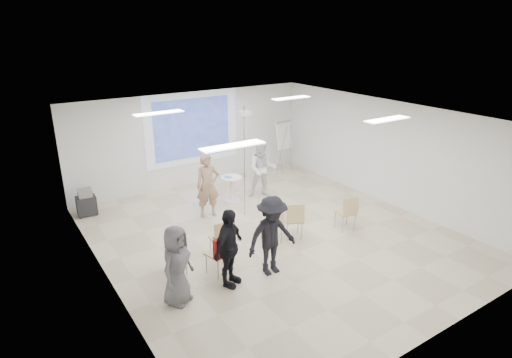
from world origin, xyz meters
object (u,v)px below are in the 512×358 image
pedestal_table (232,187)px  chair_center (273,221)px  audience_mid (272,231)px  flipchart_easel (284,135)px  player_right (262,166)px  chair_right_inner (294,218)px  chair_far_left (176,249)px  chair_left_inner (221,236)px  player_left (208,182)px  laptop (220,236)px  av_cart (86,203)px  audience_left (229,243)px  chair_right_far (347,210)px  audience_outer (176,261)px  chair_left_mid (220,251)px

pedestal_table → chair_center: size_ratio=0.84×
pedestal_table → audience_mid: 4.07m
chair_center → flipchart_easel: (3.26, 3.93, 0.80)m
audience_mid → player_right: bearing=60.7°
player_right → pedestal_table: bearing=-161.7°
chair_right_inner → audience_mid: audience_mid is taller
pedestal_table → chair_far_left: size_ratio=0.85×
chair_left_inner → chair_right_inner: 1.93m
chair_right_inner → player_left: bearing=140.1°
chair_center → laptop: size_ratio=2.96×
chair_far_left → av_cart: size_ratio=1.29×
player_left → flipchart_easel: 4.18m
audience_left → laptop: bearing=40.2°
pedestal_table → chair_right_far: (1.47, -3.28, 0.12)m
audience_outer → flipchart_easel: bearing=6.1°
chair_far_left → audience_mid: 2.03m
player_left → audience_left: player_left is taller
chair_right_far → audience_outer: (-4.79, -0.41, 0.32)m
chair_far_left → player_right: bearing=55.3°
chair_right_far → flipchart_easel: 4.67m
player_left → chair_left_mid: player_left is taller
chair_center → chair_left_mid: bearing=-149.0°
chair_left_inner → chair_right_far: (3.32, -0.56, 0.02)m
chair_left_mid → av_cart: size_ratio=1.21×
chair_left_mid → av_cart: bearing=93.1°
pedestal_table → audience_mid: size_ratio=0.42×
chair_right_far → flipchart_easel: flipchart_easel is taller
audience_mid → laptop: bearing=117.9°
pedestal_table → chair_left_mid: chair_left_mid is taller
chair_left_mid → audience_mid: audience_mid is taller
audience_left → chair_left_inner: bearing=38.8°
chair_center → chair_right_far: (1.97, -0.48, -0.03)m
chair_right_far → audience_outer: audience_outer is taller
audience_mid → flipchart_easel: (4.02, 4.97, 0.41)m
chair_left_inner → audience_outer: audience_outer is taller
chair_center → av_cart: size_ratio=1.30×
chair_far_left → chair_left_inner: bearing=24.1°
chair_far_left → audience_mid: audience_mid is taller
chair_left_mid → chair_left_inner: chair_left_mid is taller
chair_right_far → flipchart_easel: bearing=85.4°
audience_mid → audience_outer: 2.06m
player_left → av_cart: (-2.78, 1.89, -0.65)m
chair_right_far → flipchart_easel: (1.29, 4.42, 0.83)m
chair_left_mid → audience_mid: size_ratio=0.47×
player_right → chair_center: 3.03m
player_right → chair_right_inner: player_right is taller
player_right → chair_right_inner: bearing=-79.9°
player_right → audience_mid: bearing=-93.0°
chair_right_inner → audience_mid: (-1.34, -0.95, 0.42)m
chair_center → chair_right_inner: (0.58, -0.08, -0.03)m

